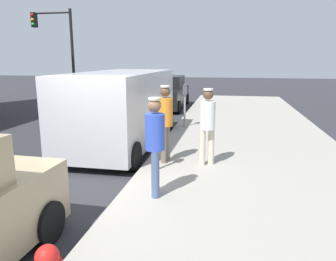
{
  "coord_description": "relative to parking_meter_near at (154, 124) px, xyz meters",
  "views": [
    {
      "loc": [
        2.88,
        -5.65,
        2.51
      ],
      "look_at": [
        1.65,
        0.85,
        1.05
      ],
      "focal_mm": 34.77,
      "sensor_mm": 36.0,
      "label": 1
    }
  ],
  "objects": [
    {
      "name": "pedestrian_in_white",
      "position": [
        1.07,
        0.63,
        -0.04
      ],
      "size": [
        0.34,
        0.34,
        1.73
      ],
      "color": "beige",
      "rests_on": "sidewalk_slab"
    },
    {
      "name": "pedestrian_in_orange",
      "position": [
        0.11,
        0.68,
        -0.0
      ],
      "size": [
        0.34,
        0.36,
        1.78
      ],
      "color": "#726656",
      "rests_on": "sidewalk_slab"
    },
    {
      "name": "parked_van",
      "position": [
        -1.5,
        2.39,
        -0.03
      ],
      "size": [
        2.16,
        5.22,
        2.15
      ],
      "color": "#BCBCC1",
      "rests_on": "ground"
    },
    {
      "name": "parked_sedan_ahead",
      "position": [
        -1.7,
        10.1,
        -0.43
      ],
      "size": [
        1.97,
        4.42,
        1.65
      ],
      "color": "black",
      "rests_on": "ground"
    },
    {
      "name": "sidewalk_slab",
      "position": [
        2.15,
        -0.85,
        -1.11
      ],
      "size": [
        5.0,
        32.0,
        0.15
      ],
      "primitive_type": "cube",
      "color": "#9E998E",
      "rests_on": "ground"
    },
    {
      "name": "parking_meter_far",
      "position": [
        0.0,
        4.75,
        0.0
      ],
      "size": [
        0.14,
        0.18,
        1.52
      ],
      "color": "gray",
      "rests_on": "sidewalk_slab"
    },
    {
      "name": "traffic_light_corner",
      "position": [
        -8.08,
        10.94,
        2.34
      ],
      "size": [
        2.48,
        0.42,
        5.2
      ],
      "color": "black",
      "rests_on": "ground"
    },
    {
      "name": "ground_plane",
      "position": [
        -1.35,
        -0.85,
        -1.18
      ],
      "size": [
        80.0,
        80.0,
        0.0
      ],
      "primitive_type": "plane",
      "color": "#2D2D33"
    },
    {
      "name": "parking_meter_near",
      "position": [
        0.0,
        0.0,
        0.0
      ],
      "size": [
        0.14,
        0.18,
        1.52
      ],
      "color": "gray",
      "rests_on": "sidewalk_slab"
    },
    {
      "name": "pedestrian_in_blue",
      "position": [
        0.31,
        -1.24,
        -0.03
      ],
      "size": [
        0.34,
        0.35,
        1.73
      ],
      "color": "#4C608C",
      "rests_on": "sidewalk_slab"
    }
  ]
}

